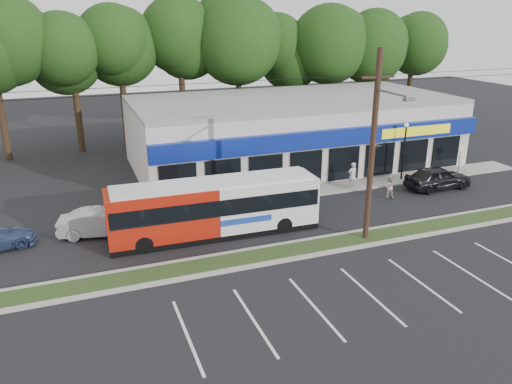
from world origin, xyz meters
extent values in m
plane|color=black|center=(0.00, 0.00, 0.00)|extent=(120.00, 120.00, 0.00)
cube|color=#233616|center=(0.00, 1.00, 0.06)|extent=(40.00, 1.60, 0.12)
cube|color=#9E9E93|center=(0.00, 0.15, 0.07)|extent=(40.00, 0.25, 0.14)
cube|color=#9E9E93|center=(0.00, 1.85, 0.07)|extent=(40.00, 0.25, 0.14)
cube|color=#9E9E93|center=(5.00, 9.00, 0.05)|extent=(32.00, 2.20, 0.10)
cube|color=#BAB5AD|center=(5.50, 16.00, 2.50)|extent=(25.00, 12.00, 5.00)
cube|color=navy|center=(5.50, 9.75, 3.40)|extent=(25.00, 0.50, 1.20)
cube|color=black|center=(5.50, 9.94, 1.40)|extent=(24.00, 0.12, 2.40)
cube|color=yellow|center=(12.50, 9.48, 3.40)|extent=(6.00, 0.06, 0.70)
cube|color=gray|center=(5.50, 16.00, 5.15)|extent=(25.00, 12.00, 0.30)
cylinder|color=black|center=(3.00, 1.00, 5.00)|extent=(0.30, 0.30, 10.00)
cube|color=black|center=(3.00, 1.00, 8.60)|extent=(1.80, 0.12, 0.12)
cylinder|color=#59595E|center=(3.00, -0.20, 8.00)|extent=(0.10, 2.40, 0.10)
cube|color=#59595E|center=(3.00, -1.50, 7.90)|extent=(0.50, 0.25, 0.15)
cylinder|color=black|center=(0.00, 1.00, 8.70)|extent=(50.00, 0.02, 0.02)
cylinder|color=black|center=(0.00, 1.00, 8.40)|extent=(50.00, 0.02, 0.02)
cylinder|color=black|center=(11.00, 8.80, 2.00)|extent=(0.12, 0.12, 4.00)
sphere|color=silver|center=(11.00, 8.80, 4.10)|extent=(0.30, 0.30, 0.30)
cylinder|color=#59595E|center=(16.00, 8.60, 1.10)|extent=(0.06, 0.06, 2.20)
cube|color=white|center=(16.00, 8.55, 2.00)|extent=(0.45, 0.04, 0.45)
cylinder|color=black|center=(-16.00, 26.00, 2.86)|extent=(0.56, 0.56, 5.72)
cylinder|color=black|center=(-11.00, 26.00, 2.86)|extent=(0.56, 0.56, 5.72)
sphere|color=black|center=(-11.00, 26.00, 8.45)|extent=(6.76, 6.76, 6.76)
cylinder|color=black|center=(-6.00, 26.00, 2.86)|extent=(0.56, 0.56, 5.72)
sphere|color=black|center=(-6.00, 26.00, 8.45)|extent=(6.76, 6.76, 6.76)
cylinder|color=black|center=(-1.00, 26.00, 2.86)|extent=(0.56, 0.56, 5.72)
sphere|color=black|center=(-1.00, 26.00, 8.45)|extent=(6.76, 6.76, 6.76)
cylinder|color=black|center=(4.00, 26.00, 2.86)|extent=(0.56, 0.56, 5.72)
sphere|color=black|center=(4.00, 26.00, 8.45)|extent=(6.76, 6.76, 6.76)
cylinder|color=black|center=(9.00, 26.00, 2.86)|extent=(0.56, 0.56, 5.72)
sphere|color=black|center=(9.00, 26.00, 8.45)|extent=(6.76, 6.76, 6.76)
cylinder|color=black|center=(14.00, 26.00, 2.86)|extent=(0.56, 0.56, 5.72)
sphere|color=black|center=(14.00, 26.00, 8.45)|extent=(6.76, 6.76, 6.76)
cylinder|color=black|center=(19.00, 26.00, 2.86)|extent=(0.56, 0.56, 5.72)
sphere|color=black|center=(19.00, 26.00, 8.45)|extent=(6.76, 6.76, 6.76)
cylinder|color=black|center=(24.00, 26.00, 2.86)|extent=(0.56, 0.56, 5.72)
sphere|color=black|center=(24.00, 26.00, 8.45)|extent=(6.76, 6.76, 6.76)
cube|color=#A71B0C|center=(-7.24, 4.58, 1.64)|extent=(5.76, 2.53, 2.61)
cube|color=white|center=(-1.54, 4.42, 1.64)|extent=(5.76, 2.53, 2.61)
cube|color=black|center=(-4.39, 4.50, 0.19)|extent=(11.46, 2.63, 0.33)
cube|color=black|center=(-4.39, 4.50, 1.95)|extent=(11.23, 2.73, 0.90)
cube|color=black|center=(1.34, 4.35, 1.81)|extent=(0.11, 2.02, 1.33)
cube|color=#193899|center=(-3.00, 3.26, 1.09)|extent=(2.85, 0.11, 0.33)
cube|color=white|center=(-4.39, 4.50, 3.00)|extent=(10.88, 2.43, 0.17)
cylinder|color=black|center=(-8.41, 3.54, 0.46)|extent=(0.92, 0.29, 0.91)
cylinder|color=black|center=(-8.35, 5.67, 0.46)|extent=(0.92, 0.29, 0.91)
cylinder|color=black|center=(-0.77, 3.34, 0.46)|extent=(0.92, 0.29, 0.91)
cylinder|color=black|center=(-0.71, 5.47, 0.46)|extent=(0.92, 0.29, 0.91)
imported|color=black|center=(12.20, 6.37, 0.80)|extent=(4.71, 1.92, 1.60)
imported|color=#AEAFB6|center=(-10.28, 6.61, 0.73)|extent=(4.67, 2.38, 1.47)
imported|color=beige|center=(6.66, 8.50, 0.94)|extent=(0.72, 0.50, 1.88)
imported|color=#B7AAA4|center=(7.90, 6.00, 0.78)|extent=(0.90, 0.79, 1.57)
camera|label=1|loc=(-11.21, -19.83, 11.46)|focal=35.00mm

